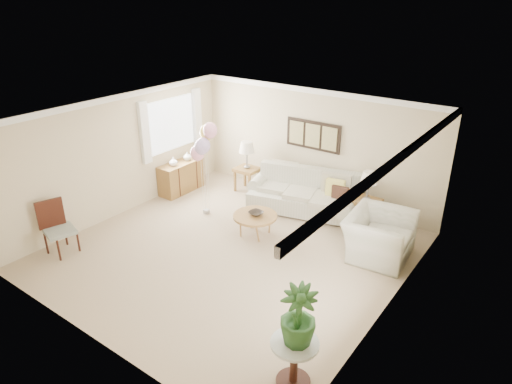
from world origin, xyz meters
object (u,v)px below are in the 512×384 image
(balloon_cluster, at_px, (204,142))
(coffee_table, at_px, (255,217))
(sofa, at_px, (303,195))
(accent_chair, at_px, (57,226))
(armchair, at_px, (379,236))

(balloon_cluster, bearing_deg, coffee_table, -6.04)
(sofa, relative_size, accent_chair, 2.67)
(armchair, xyz_separation_m, balloon_cluster, (-3.72, -0.57, 1.24))
(sofa, bearing_deg, accent_chair, -123.70)
(sofa, xyz_separation_m, armchair, (2.09, -0.82, 0.04))
(armchair, bearing_deg, balloon_cluster, 93.67)
(armchair, height_order, balloon_cluster, balloon_cluster)
(accent_chair, bearing_deg, balloon_cluster, 67.28)
(sofa, bearing_deg, balloon_cluster, -139.46)
(coffee_table, bearing_deg, sofa, 82.51)
(coffee_table, xyz_separation_m, balloon_cluster, (-1.42, 0.15, 1.24))
(coffee_table, distance_m, armchair, 2.40)
(accent_chair, bearing_deg, armchair, 34.69)
(balloon_cluster, bearing_deg, armchair, 8.71)
(sofa, distance_m, balloon_cluster, 2.50)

